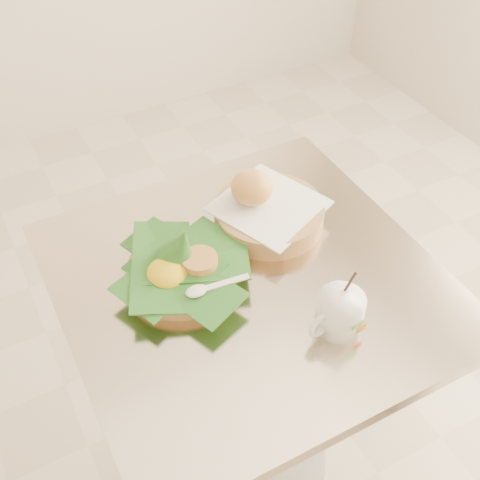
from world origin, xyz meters
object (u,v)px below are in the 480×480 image
rice_basket (181,267)px  bread_basket (266,209)px  cafe_table (247,346)px  coffee_mug (339,312)px

rice_basket → bread_basket: bearing=16.5°
cafe_table → bread_basket: 0.30m
cafe_table → coffee_mug: (0.08, -0.18, 0.26)m
cafe_table → bread_basket: (0.11, 0.12, 0.26)m
cafe_table → coffee_mug: bearing=-64.8°
rice_basket → bread_basket: 0.23m
bread_basket → coffee_mug: bearing=-94.7°
cafe_table → rice_basket: 0.29m
bread_basket → coffee_mug: size_ratio=1.77×
rice_basket → coffee_mug: coffee_mug is taller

